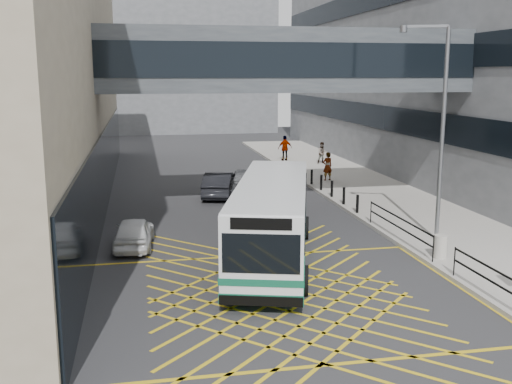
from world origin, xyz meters
TOP-DOWN VIEW (x-y plane):
  - ground at (0.00, 0.00)m, footprint 120.00×120.00m
  - building_far at (-2.00, 60.00)m, footprint 28.00×16.00m
  - skybridge at (3.00, 12.00)m, footprint 20.00×4.10m
  - pavement at (9.00, 15.00)m, footprint 6.00×54.00m
  - box_junction at (0.00, 0.00)m, footprint 12.00×9.00m
  - bus at (0.60, 3.90)m, footprint 5.33×11.00m
  - car_white at (-4.50, 6.52)m, footprint 1.95×4.11m
  - car_dark at (0.22, 15.98)m, footprint 2.88×4.90m
  - car_silver at (1.87, 16.47)m, footprint 2.97×5.30m
  - street_lamp at (7.56, 4.85)m, footprint 1.90×0.90m
  - litter_bin at (6.66, 2.42)m, footprint 0.50×0.50m
  - kerb_railings at (6.15, 1.78)m, footprint 0.05×12.54m
  - bollards at (6.25, 15.00)m, footprint 0.14×10.14m
  - pedestrian_a at (7.61, 19.08)m, footprint 0.82×0.68m
  - pedestrian_b at (9.47, 26.17)m, footprint 0.82×0.51m
  - pedestrian_c at (7.06, 28.27)m, footprint 1.20×0.65m

SIDE VIEW (x-z plane):
  - ground at x=0.00m, z-range 0.00..0.00m
  - box_junction at x=0.00m, z-range 0.00..0.01m
  - pavement at x=9.00m, z-range 0.00..0.16m
  - litter_bin at x=6.66m, z-range 0.16..1.03m
  - bollards at x=6.25m, z-range 0.16..1.06m
  - car_white at x=-4.50m, z-range 0.00..1.27m
  - car_dark at x=0.22m, z-range 0.00..1.44m
  - car_silver at x=1.87m, z-range 0.00..1.56m
  - kerb_railings at x=6.15m, z-range 0.38..1.38m
  - pedestrian_b at x=9.47m, z-range 0.16..1.78m
  - pedestrian_a at x=7.61m, z-range 0.16..1.97m
  - pedestrian_c at x=7.06m, z-range 0.16..2.12m
  - bus at x=0.60m, z-range 0.11..3.12m
  - street_lamp at x=7.56m, z-range 0.76..9.34m
  - skybridge at x=3.00m, z-range 6.00..9.00m
  - building_far at x=-2.00m, z-range 0.00..18.00m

